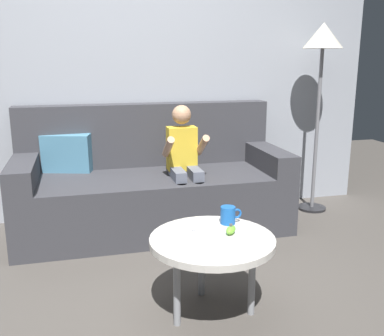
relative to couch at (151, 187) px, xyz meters
The scene contains 9 objects.
ground_plane 1.38m from the couch, 96.84° to the right, with size 8.50×8.50×0.00m, color #4C4742.
wall_back 1.02m from the couch, 112.44° to the left, with size 4.25×0.05×2.50m, color #999EA8.
couch is the anchor object (origin of this frame).
person_seated_on_couch 0.37m from the couch, 40.10° to the right, with size 0.30×0.37×0.95m.
coffee_table 1.29m from the couch, 85.53° to the right, with size 0.63×0.63×0.42m.
game_remote_white_near_edge 1.21m from the couch, 90.14° to the right, with size 0.10×0.14×0.03m.
nunchuk_lime 1.28m from the couch, 80.71° to the right, with size 0.09×0.10×0.05m.
coffee_mug 1.16m from the couch, 77.96° to the right, with size 0.12×0.08×0.09m.
floor_lamp 1.76m from the couch, ahead, with size 0.32×0.32×1.56m.
Camera 1 is at (-0.35, -1.94, 1.29)m, focal length 41.70 mm.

